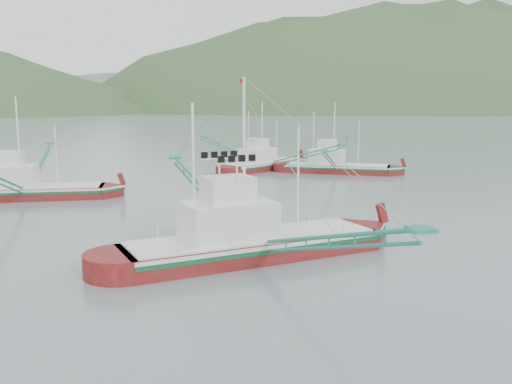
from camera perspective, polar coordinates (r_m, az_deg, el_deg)
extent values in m
plane|color=slate|center=(35.06, 1.85, -6.75)|extent=(1200.00, 1200.00, 0.00)
cube|color=maroon|center=(35.42, -0.37, -6.22)|extent=(16.65, 8.47, 2.15)
cube|color=silver|center=(35.18, -0.37, -4.79)|extent=(16.37, 8.46, 0.24)
cube|color=#0C552A|center=(35.25, -0.37, -5.21)|extent=(16.37, 8.49, 0.24)
cube|color=silver|center=(35.13, -0.37, -4.45)|extent=(15.82, 8.05, 0.13)
cube|color=silver|center=(34.22, -2.80, -2.90)|extent=(6.09, 4.75, 2.36)
cube|color=silver|center=(33.86, -2.82, 0.29)|extent=(3.32, 3.02, 1.50)
cylinder|color=white|center=(34.07, -1.19, 3.27)|extent=(0.17, 0.17, 9.66)
cylinder|color=white|center=(32.92, -6.26, 1.73)|extent=(0.15, 0.15, 8.21)
cylinder|color=white|center=(36.00, 4.23, 1.26)|extent=(0.13, 0.13, 6.76)
cube|color=maroon|center=(78.18, 0.82, 2.38)|extent=(12.99, 11.31, 1.82)
cube|color=silver|center=(78.09, 0.82, 2.94)|extent=(12.82, 11.20, 0.20)
cube|color=#0C552A|center=(78.12, 0.82, 2.78)|extent=(12.83, 11.22, 0.20)
cube|color=silver|center=(78.07, 0.82, 3.08)|extent=(12.34, 10.75, 0.11)
cube|color=silver|center=(76.94, 0.16, 3.70)|extent=(5.38, 5.11, 2.00)
cube|color=silver|center=(76.79, 0.17, 4.92)|extent=(3.10, 3.04, 1.28)
cylinder|color=white|center=(77.38, 0.61, 6.03)|extent=(0.15, 0.15, 8.20)
cylinder|color=white|center=(75.36, -0.74, 5.47)|extent=(0.13, 0.13, 6.97)
cylinder|color=white|center=(79.91, 2.10, 5.25)|extent=(0.11, 0.11, 5.74)
cube|color=maroon|center=(60.03, -21.89, -0.44)|extent=(14.68, 4.22, 1.95)
cube|color=silver|center=(59.91, -21.94, 0.34)|extent=(14.39, 4.29, 0.21)
cube|color=#0C552A|center=(59.94, -21.92, 0.11)|extent=(14.39, 4.31, 0.21)
cube|color=silver|center=(59.88, -21.95, 0.53)|extent=(13.95, 4.01, 0.12)
cube|color=silver|center=(60.08, -23.37, 1.45)|extent=(4.93, 3.22, 2.14)
cube|color=silver|center=(59.88, -23.48, 3.11)|extent=(2.58, 2.20, 1.36)
cylinder|color=white|center=(59.52, -22.66, 4.63)|extent=(0.16, 0.16, 8.76)
cylinder|color=white|center=(58.96, -19.35, 3.51)|extent=(0.12, 0.12, 6.13)
cube|color=maroon|center=(75.50, 8.09, 2.03)|extent=(13.75, 9.21, 1.81)
cube|color=silver|center=(75.40, 8.10, 2.61)|extent=(13.54, 9.16, 0.20)
cube|color=#0C552A|center=(75.43, 8.10, 2.44)|extent=(13.55, 9.17, 0.20)
cube|color=silver|center=(75.38, 8.10, 2.75)|extent=(13.07, 8.75, 0.11)
cube|color=silver|center=(75.46, 7.10, 3.50)|extent=(5.33, 4.58, 1.99)
cube|color=silver|center=(75.31, 7.12, 4.73)|extent=(2.98, 2.82, 1.26)
cylinder|color=white|center=(75.08, 7.83, 5.81)|extent=(0.14, 0.14, 8.13)
cylinder|color=white|center=(75.53, 5.77, 5.41)|extent=(0.13, 0.13, 6.91)
cylinder|color=white|center=(74.82, 10.22, 4.80)|extent=(0.11, 0.11, 5.69)
ellipsoid|color=#325029|center=(524.92, 17.48, 7.92)|extent=(684.00, 432.00, 306.00)
ellipsoid|color=slate|center=(594.11, -7.28, 8.40)|extent=(960.00, 400.00, 240.00)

